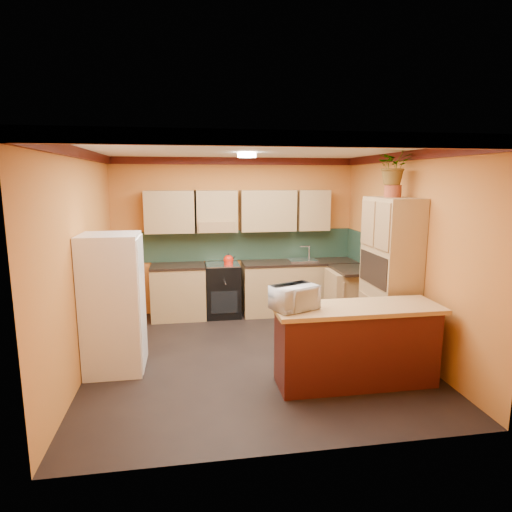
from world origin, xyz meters
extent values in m
plane|color=black|center=(0.00, 0.00, 0.00)|extent=(4.20, 4.20, 0.00)
cube|color=white|center=(0.00, 0.00, 2.70)|extent=(4.20, 4.20, 0.04)
cube|color=#C67935|center=(0.00, 2.10, 1.35)|extent=(4.20, 0.04, 2.70)
cube|color=#C67935|center=(0.00, -2.10, 1.35)|extent=(4.20, 0.04, 2.70)
cube|color=#C67935|center=(-2.10, 0.00, 1.35)|extent=(0.04, 4.20, 2.70)
cube|color=#C67935|center=(2.10, 0.00, 1.35)|extent=(0.04, 4.20, 2.70)
cube|color=#1E372B|center=(0.25, 2.09, 1.19)|extent=(3.70, 0.02, 0.53)
cube|color=#1E372B|center=(2.09, 1.40, 1.19)|extent=(0.02, 1.40, 0.53)
cube|color=tan|center=(0.10, 1.93, 1.80)|extent=(3.10, 0.34, 0.70)
cylinder|color=white|center=(0.00, 0.60, 2.66)|extent=(0.26, 0.26, 0.06)
cube|color=tan|center=(0.37, 1.80, 0.44)|extent=(3.65, 0.60, 0.88)
cube|color=black|center=(0.37, 1.80, 0.90)|extent=(3.65, 0.62, 0.04)
cube|color=black|center=(-0.26, 1.80, 0.46)|extent=(0.58, 0.58, 0.91)
cube|color=silver|center=(1.14, 1.80, 0.94)|extent=(0.48, 0.40, 0.03)
cube|color=tan|center=(1.80, 1.03, 0.44)|extent=(0.60, 0.80, 0.88)
cube|color=black|center=(1.80, 1.03, 0.90)|extent=(0.62, 0.80, 0.04)
cube|color=white|center=(-1.75, -0.13, 0.85)|extent=(0.68, 0.66, 1.70)
cube|color=tan|center=(1.85, -0.07, 1.05)|extent=(0.48, 0.90, 2.10)
cylinder|color=brown|center=(1.85, -0.02, 2.18)|extent=(0.22, 0.22, 0.16)
imported|color=tan|center=(1.85, -0.02, 2.51)|extent=(0.50, 0.45, 0.50)
cube|color=#4F1213|center=(1.04, -0.95, 0.44)|extent=(1.80, 0.55, 0.88)
cube|color=tan|center=(1.04, -0.95, 0.91)|extent=(1.90, 0.65, 0.05)
imported|color=white|center=(0.30, -0.95, 1.06)|extent=(0.57, 0.49, 0.27)
camera|label=1|loc=(-0.83, -5.34, 2.34)|focal=30.00mm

